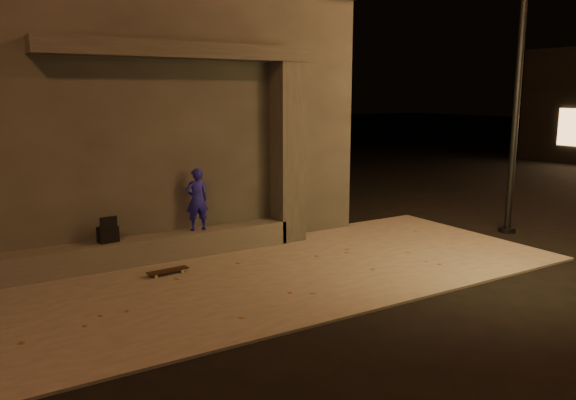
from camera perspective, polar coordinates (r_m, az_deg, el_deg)
ground at (r=7.90m, az=3.76°, el=-11.82°), size 120.00×120.00×0.00m
sidewalk at (r=9.48m, az=-3.29°, el=-7.76°), size 11.00×4.40×0.04m
building at (r=12.85m, az=-17.14°, el=8.41°), size 9.00×5.10×5.22m
ledge at (r=10.43m, az=-15.25°, el=-4.99°), size 6.00×0.55×0.45m
column at (r=11.42m, az=-0.04°, el=4.79°), size 0.55×0.55×3.60m
canopy at (r=10.45m, az=-10.88°, el=14.69°), size 5.00×0.70×0.28m
skateboarder at (r=10.63m, az=-9.24°, el=0.05°), size 0.45×0.31×1.18m
backpack at (r=10.23m, az=-17.83°, el=-3.22°), size 0.35×0.25×0.47m
skateboard at (r=9.70m, az=-12.11°, el=-7.04°), size 0.72×0.23×0.08m
street_lamp_2 at (r=13.10m, az=22.59°, el=14.33°), size 0.36×0.36×7.09m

